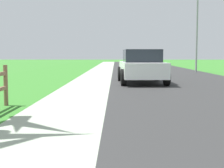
# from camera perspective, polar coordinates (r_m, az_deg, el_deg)

# --- Properties ---
(ground_plane) EXTENTS (120.00, 120.00, 0.00)m
(ground_plane) POSITION_cam_1_polar(r_m,az_deg,el_deg) (24.64, 0.07, 1.98)
(ground_plane) COLOR #347829
(road_asphalt) EXTENTS (7.00, 66.00, 0.01)m
(road_asphalt) POSITION_cam_1_polar(r_m,az_deg,el_deg) (26.83, 7.61, 2.20)
(road_asphalt) COLOR #2D2D2D
(road_asphalt) RESTS_ON ground
(curb_concrete) EXTENTS (6.00, 66.00, 0.01)m
(curb_concrete) POSITION_cam_1_polar(r_m,az_deg,el_deg) (26.83, -6.31, 2.22)
(curb_concrete) COLOR #A0AD97
(curb_concrete) RESTS_ON ground
(grass_verge) EXTENTS (5.00, 66.00, 0.00)m
(grass_verge) POSITION_cam_1_polar(r_m,az_deg,el_deg) (27.05, -9.47, 2.20)
(grass_verge) COLOR #347829
(grass_verge) RESTS_ON ground
(parked_suv_white) EXTENTS (2.22, 4.37, 1.57)m
(parked_suv_white) POSITION_cam_1_polar(r_m,az_deg,el_deg) (15.62, 5.10, 3.04)
(parked_suv_white) COLOR white
(parked_suv_white) RESTS_ON ground
(street_lamp) EXTENTS (1.17, 0.20, 7.08)m
(street_lamp) POSITION_cam_1_polar(r_m,az_deg,el_deg) (26.23, 14.63, 11.10)
(street_lamp) COLOR gray
(street_lamp) RESTS_ON ground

